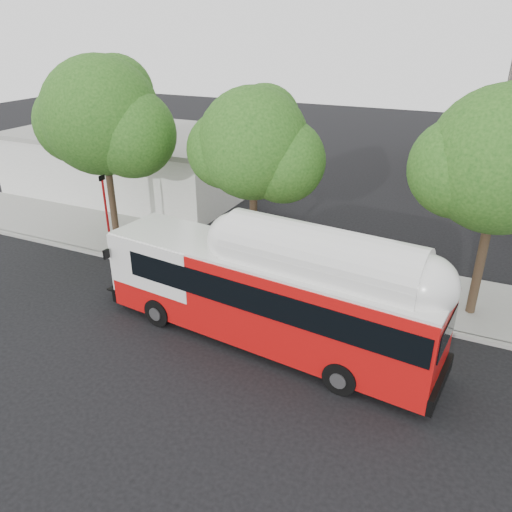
# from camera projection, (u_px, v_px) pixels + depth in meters

# --- Properties ---
(ground) EXTENTS (120.00, 120.00, 0.00)m
(ground) POSITION_uv_depth(u_px,v_px,m) (211.00, 334.00, 19.37)
(ground) COLOR black
(ground) RESTS_ON ground
(sidewalk) EXTENTS (60.00, 5.00, 0.15)m
(sidewalk) POSITION_uv_depth(u_px,v_px,m) (276.00, 266.00, 24.67)
(sidewalk) COLOR gray
(sidewalk) RESTS_ON ground
(curb_strip) EXTENTS (60.00, 0.30, 0.15)m
(curb_strip) POSITION_uv_depth(u_px,v_px,m) (254.00, 289.00, 22.54)
(curb_strip) COLOR gray
(curb_strip) RESTS_ON ground
(red_curb_segment) EXTENTS (10.00, 0.32, 0.16)m
(red_curb_segment) POSITION_uv_depth(u_px,v_px,m) (197.00, 276.00, 23.68)
(red_curb_segment) COLOR maroon
(red_curb_segment) RESTS_ON ground
(street_tree_left) EXTENTS (6.67, 5.80, 9.74)m
(street_tree_left) POSITION_uv_depth(u_px,v_px,m) (110.00, 121.00, 24.40)
(street_tree_left) COLOR #2D2116
(street_tree_left) RESTS_ON ground
(street_tree_mid) EXTENTS (5.75, 5.00, 8.62)m
(street_tree_mid) POSITION_uv_depth(u_px,v_px,m) (262.00, 149.00, 22.07)
(street_tree_mid) COLOR #2D2116
(street_tree_mid) RESTS_ON ground
(low_commercial_bldg) EXTENTS (16.20, 10.20, 4.25)m
(low_commercial_bldg) POSITION_uv_depth(u_px,v_px,m) (136.00, 160.00, 35.31)
(low_commercial_bldg) COLOR silver
(low_commercial_bldg) RESTS_ON ground
(transit_bus) EXTENTS (13.89, 4.19, 4.05)m
(transit_bus) POSITION_uv_depth(u_px,v_px,m) (267.00, 297.00, 18.17)
(transit_bus) COLOR red
(transit_bus) RESTS_ON ground
(signal_pole) EXTENTS (0.12, 0.41, 4.30)m
(signal_pole) POSITION_uv_depth(u_px,v_px,m) (107.00, 216.00, 24.95)
(signal_pole) COLOR #AB1214
(signal_pole) RESTS_ON ground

